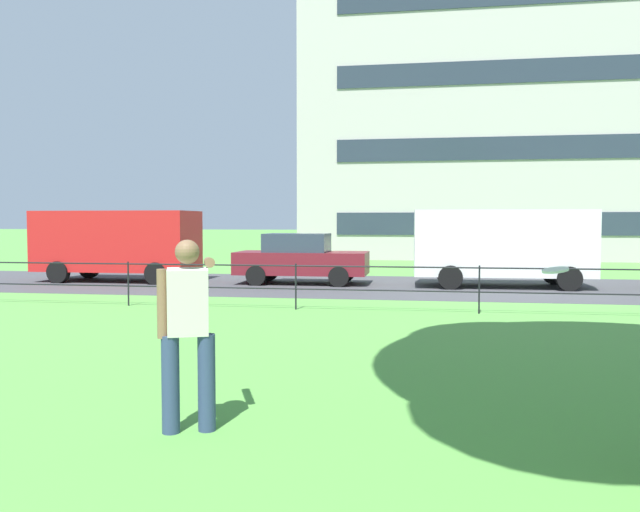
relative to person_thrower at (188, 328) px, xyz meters
The scene contains 8 objects.
street_strip 13.63m from the person_thrower, 84.66° to the left, with size 80.00×6.89×0.01m, color #424247.
park_fence 8.22m from the person_thrower, 81.14° to the left, with size 34.85×0.04×1.00m.
person_thrower is the anchor object (origin of this frame).
frisbee 3.80m from the person_thrower, 23.94° to the left, with size 0.37×0.37×0.07m.
panel_van_left 15.71m from the person_thrower, 119.00° to the left, with size 5.01×2.12×2.24m.
car_maroon_far_left 13.95m from the person_thrower, 96.92° to the left, with size 4.01×1.83×1.54m.
panel_van_center 14.50m from the person_thrower, 72.85° to the left, with size 5.05×2.21×2.24m.
apartment_building_background 34.88m from the person_thrower, 75.68° to the left, with size 25.69×13.17×18.38m.
Camera 1 is at (0.85, 1.10, 1.90)m, focal length 36.21 mm.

